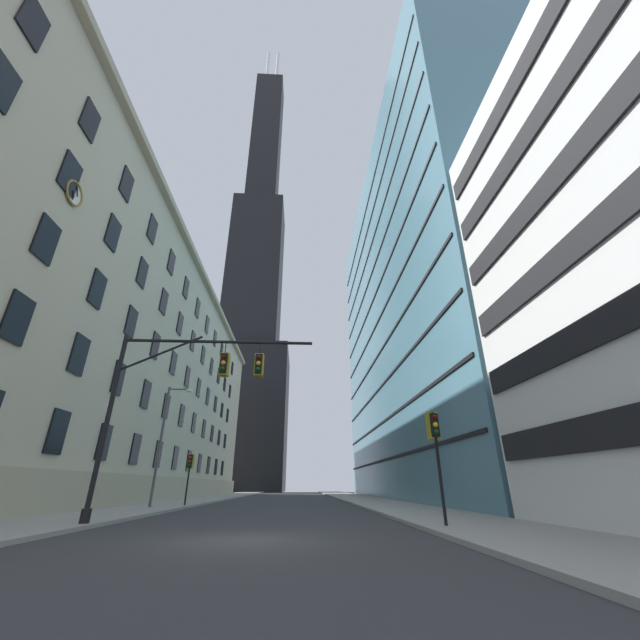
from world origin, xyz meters
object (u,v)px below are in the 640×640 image
traffic_light_near_right (434,432)px  street_lamppost (165,433)px  traffic_signal_mast (193,382)px  traffic_light_far_left (190,464)px

traffic_light_near_right → street_lamppost: 19.93m
traffic_signal_mast → street_lamppost: bearing=112.6°
traffic_light_near_right → traffic_light_far_left: 20.46m
traffic_signal_mast → traffic_light_near_right: (10.07, -1.46, -2.25)m
traffic_light_far_left → street_lamppost: 3.32m
street_lamppost → traffic_light_far_left: bearing=57.6°
traffic_light_near_right → traffic_light_far_left: traffic_light_near_right is taller
traffic_light_far_left → traffic_signal_mast: bearing=-76.2°
traffic_light_near_right → traffic_signal_mast: bearing=171.8°
traffic_signal_mast → street_lamppost: 12.65m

